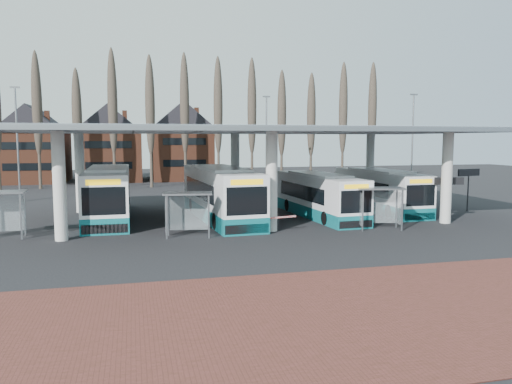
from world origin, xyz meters
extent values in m
plane|color=black|center=(0.00, 0.00, 0.00)|extent=(140.00, 140.00, 0.00)
cube|color=brown|center=(0.00, -12.00, 0.01)|extent=(70.00, 10.00, 0.03)
cylinder|color=silver|center=(-12.00, 2.50, 3.00)|extent=(0.70, 0.70, 6.00)
cylinder|color=silver|center=(-12.00, 13.50, 3.00)|extent=(0.70, 0.70, 6.00)
cylinder|color=silver|center=(0.00, 2.50, 3.00)|extent=(0.70, 0.70, 6.00)
cylinder|color=silver|center=(0.00, 13.50, 3.00)|extent=(0.70, 0.70, 6.00)
cylinder|color=silver|center=(12.00, 2.50, 3.00)|extent=(0.70, 0.70, 6.00)
cylinder|color=silver|center=(12.00, 13.50, 3.00)|extent=(0.70, 0.70, 6.00)
cube|color=gray|center=(0.00, 8.00, 6.25)|extent=(32.00, 16.00, 0.12)
cube|color=silver|center=(0.00, 8.00, 6.32)|extent=(31.50, 15.50, 0.04)
cone|color=#473D33|center=(-18.00, 33.00, 7.25)|extent=(0.36, 0.36, 14.50)
ellipsoid|color=#473D33|center=(-18.00, 33.00, 8.99)|extent=(1.10, 1.10, 11.02)
cone|color=#473D33|center=(-14.00, 33.00, 7.25)|extent=(0.36, 0.36, 14.50)
ellipsoid|color=#473D33|center=(-14.00, 33.00, 8.99)|extent=(1.10, 1.10, 11.02)
cone|color=#473D33|center=(-10.00, 33.00, 7.25)|extent=(0.36, 0.36, 14.50)
ellipsoid|color=#473D33|center=(-10.00, 33.00, 8.99)|extent=(1.10, 1.10, 11.02)
cone|color=#473D33|center=(-6.00, 33.00, 7.25)|extent=(0.36, 0.36, 14.50)
ellipsoid|color=#473D33|center=(-6.00, 33.00, 8.99)|extent=(1.10, 1.10, 11.02)
cone|color=#473D33|center=(-2.00, 33.00, 7.25)|extent=(0.36, 0.36, 14.50)
ellipsoid|color=#473D33|center=(-2.00, 33.00, 8.99)|extent=(1.10, 1.10, 11.02)
cone|color=#473D33|center=(2.00, 33.00, 7.25)|extent=(0.36, 0.36, 14.50)
ellipsoid|color=#473D33|center=(2.00, 33.00, 8.99)|extent=(1.10, 1.10, 11.02)
cone|color=#473D33|center=(6.00, 33.00, 7.25)|extent=(0.36, 0.36, 14.50)
ellipsoid|color=#473D33|center=(6.00, 33.00, 8.99)|extent=(1.10, 1.10, 11.02)
cone|color=#473D33|center=(10.00, 33.00, 7.25)|extent=(0.36, 0.36, 14.50)
ellipsoid|color=#473D33|center=(10.00, 33.00, 8.99)|extent=(1.10, 1.10, 11.02)
cone|color=#473D33|center=(14.00, 33.00, 7.25)|extent=(0.36, 0.36, 14.50)
ellipsoid|color=#473D33|center=(14.00, 33.00, 8.99)|extent=(1.10, 1.10, 11.02)
cone|color=#473D33|center=(18.00, 33.00, 7.25)|extent=(0.36, 0.36, 14.50)
ellipsoid|color=#473D33|center=(18.00, 33.00, 8.99)|extent=(1.10, 1.10, 11.02)
cone|color=#473D33|center=(22.00, 33.00, 7.25)|extent=(0.36, 0.36, 14.50)
ellipsoid|color=#473D33|center=(22.00, 33.00, 8.99)|extent=(1.10, 1.10, 11.02)
cube|color=brown|center=(-20.50, 44.00, 3.50)|extent=(8.00, 10.00, 7.00)
pyramid|color=black|center=(-20.50, 44.00, 10.50)|extent=(8.30, 10.30, 3.50)
cube|color=brown|center=(-11.00, 44.00, 3.50)|extent=(8.00, 10.00, 7.00)
pyramid|color=black|center=(-11.00, 44.00, 10.50)|extent=(8.30, 10.30, 3.50)
cube|color=brown|center=(-1.50, 44.00, 3.50)|extent=(8.00, 10.00, 7.00)
pyramid|color=black|center=(-1.50, 44.00, 10.50)|extent=(8.30, 10.30, 3.50)
cylinder|color=slate|center=(-18.00, 22.00, 5.00)|extent=(0.16, 0.16, 10.00)
cube|color=slate|center=(-18.00, 22.00, 10.10)|extent=(0.80, 0.15, 0.15)
cylinder|color=slate|center=(6.00, 26.00, 5.00)|extent=(0.16, 0.16, 10.00)
cube|color=slate|center=(6.00, 26.00, 10.10)|extent=(0.80, 0.15, 0.15)
cylinder|color=slate|center=(20.00, 20.00, 5.00)|extent=(0.16, 0.16, 10.00)
cube|color=slate|center=(20.00, 20.00, 10.10)|extent=(0.80, 0.15, 0.15)
cube|color=white|center=(-9.79, 9.90, 1.95)|extent=(2.81, 13.02, 3.04)
cube|color=#0E636A|center=(-9.79, 9.90, 0.49)|extent=(2.83, 13.04, 0.98)
cube|color=white|center=(-9.79, 9.90, 3.52)|extent=(2.51, 7.81, 0.20)
cube|color=black|center=(-9.79, 10.44, 2.06)|extent=(2.84, 9.38, 1.19)
cube|color=black|center=(-9.76, 3.41, 2.01)|extent=(2.43, 0.07, 1.63)
cube|color=black|center=(-9.81, 16.38, 2.06)|extent=(2.35, 0.07, 1.30)
cube|color=#E4AF0C|center=(-9.76, 3.41, 3.09)|extent=(1.94, 0.06, 0.33)
cube|color=black|center=(-9.76, 3.42, 0.38)|extent=(2.63, 0.10, 0.54)
cylinder|color=black|center=(-11.02, 5.77, 0.52)|extent=(0.31, 1.04, 1.04)
cylinder|color=black|center=(-8.52, 5.78, 0.52)|extent=(0.31, 1.04, 1.04)
cylinder|color=black|center=(-11.05, 13.69, 0.52)|extent=(0.31, 1.04, 1.04)
cylinder|color=black|center=(-8.55, 13.70, 0.52)|extent=(0.31, 1.04, 1.04)
cube|color=white|center=(-2.23, 7.90, 1.96)|extent=(3.67, 13.23, 3.05)
cube|color=#0E636A|center=(-2.23, 7.90, 0.49)|extent=(3.69, 13.25, 0.98)
cube|color=white|center=(-2.23, 7.90, 3.54)|extent=(3.03, 8.00, 0.20)
cube|color=black|center=(-2.26, 8.44, 2.07)|extent=(3.46, 9.58, 1.20)
cube|color=black|center=(-1.78, 1.40, 2.02)|extent=(2.44, 0.23, 1.63)
cube|color=black|center=(-2.68, 14.40, 2.07)|extent=(2.36, 0.23, 1.31)
cube|color=#E4AF0C|center=(-1.78, 1.40, 3.10)|extent=(1.94, 0.19, 0.33)
cube|color=black|center=(-1.78, 1.41, 0.38)|extent=(2.64, 0.27, 0.54)
cylinder|color=black|center=(-3.20, 3.69, 0.52)|extent=(0.38, 1.06, 1.05)
cylinder|color=black|center=(-0.69, 3.86, 0.52)|extent=(0.38, 1.06, 1.05)
cylinder|color=black|center=(-3.74, 11.62, 0.52)|extent=(0.38, 1.06, 1.05)
cylinder|color=black|center=(-1.23, 11.79, 0.52)|extent=(0.38, 1.06, 1.05)
cube|color=white|center=(4.84, 7.26, 1.68)|extent=(3.02, 11.35, 2.62)
cube|color=#0E636A|center=(4.84, 7.26, 0.42)|extent=(3.04, 11.37, 0.84)
cube|color=white|center=(4.84, 7.26, 3.04)|extent=(2.53, 6.85, 0.17)
cube|color=black|center=(4.81, 7.72, 1.78)|extent=(2.88, 8.21, 1.03)
cube|color=black|center=(5.16, 1.67, 1.73)|extent=(2.10, 0.18, 1.40)
cube|color=black|center=(4.52, 12.84, 1.78)|extent=(2.03, 0.17, 1.12)
cube|color=#E4AF0C|center=(5.16, 1.67, 2.67)|extent=(1.67, 0.14, 0.28)
cube|color=black|center=(5.16, 1.68, 0.33)|extent=(2.27, 0.20, 0.47)
cylinder|color=black|center=(3.96, 3.64, 0.45)|extent=(0.31, 0.91, 0.90)
cylinder|color=black|center=(6.12, 3.77, 0.45)|extent=(0.31, 0.91, 0.90)
cylinder|color=black|center=(3.57, 10.46, 0.45)|extent=(0.31, 0.91, 0.90)
cylinder|color=black|center=(5.73, 10.59, 0.45)|extent=(0.31, 0.91, 0.90)
cube|color=white|center=(10.66, 9.21, 1.73)|extent=(2.54, 11.52, 2.68)
cube|color=#0E636A|center=(10.66, 9.21, 0.43)|extent=(2.56, 11.54, 0.86)
cube|color=white|center=(10.66, 9.21, 3.11)|extent=(2.26, 6.92, 0.17)
cube|color=black|center=(10.66, 9.69, 1.82)|extent=(2.55, 8.30, 1.05)
cube|color=black|center=(10.71, 3.48, 1.77)|extent=(2.15, 0.08, 1.44)
cube|color=black|center=(10.61, 14.94, 1.82)|extent=(2.08, 0.07, 1.15)
cube|color=#E4AF0C|center=(10.71, 3.48, 2.73)|extent=(1.71, 0.06, 0.29)
cube|color=black|center=(10.71, 3.48, 0.34)|extent=(2.32, 0.10, 0.48)
cylinder|color=black|center=(9.58, 5.56, 0.46)|extent=(0.28, 0.92, 0.92)
cylinder|color=black|center=(11.80, 5.57, 0.46)|extent=(0.28, 0.92, 0.92)
cylinder|color=black|center=(9.53, 12.55, 0.46)|extent=(0.28, 0.92, 0.92)
cylinder|color=black|center=(11.74, 12.57, 0.46)|extent=(0.28, 0.92, 0.92)
cube|color=gray|center=(-14.18, 3.31, 1.28)|extent=(0.08, 0.08, 2.57)
cube|color=gray|center=(-14.22, 4.44, 1.28)|extent=(0.08, 0.08, 2.57)
cube|color=silver|center=(-15.46, 4.45, 1.34)|extent=(2.47, 0.12, 2.06)
cube|color=silver|center=(-14.15, 3.88, 1.34)|extent=(0.08, 1.13, 2.06)
cube|color=gray|center=(-6.35, 1.51, 1.22)|extent=(0.09, 0.09, 2.44)
cube|color=gray|center=(-4.03, 1.17, 1.22)|extent=(0.09, 0.09, 2.44)
cube|color=gray|center=(-6.20, 2.57, 1.22)|extent=(0.09, 0.09, 2.44)
cube|color=gray|center=(-3.88, 2.24, 1.22)|extent=(0.09, 0.09, 2.44)
cube|color=gray|center=(-5.12, 1.87, 2.49)|extent=(2.90, 1.74, 0.10)
cube|color=silver|center=(-5.03, 2.45, 1.27)|extent=(2.33, 0.37, 1.95)
cube|color=silver|center=(-6.32, 2.05, 1.27)|extent=(0.19, 1.07, 1.95)
cube|color=silver|center=(-3.91, 1.70, 1.27)|extent=(0.19, 1.07, 1.95)
cube|color=gray|center=(5.34, 1.11, 1.25)|extent=(0.10, 0.10, 2.50)
cube|color=gray|center=(7.68, 0.60, 1.25)|extent=(0.10, 0.10, 2.50)
cube|color=gray|center=(5.57, 2.18, 1.25)|extent=(0.10, 0.10, 2.50)
cube|color=gray|center=(7.91, 1.67, 1.25)|extent=(0.10, 0.10, 2.50)
cube|color=gray|center=(6.62, 1.39, 2.55)|extent=(3.03, 1.97, 0.10)
cube|color=silver|center=(6.75, 1.98, 1.30)|extent=(2.35, 0.55, 2.00)
cube|color=silver|center=(5.40, 1.66, 1.30)|extent=(0.27, 1.08, 2.00)
cube|color=silver|center=(7.84, 1.12, 1.30)|extent=(0.27, 1.08, 2.00)
cylinder|color=black|center=(12.66, 3.17, 1.46)|extent=(0.09, 0.09, 2.92)
cube|color=black|center=(12.66, 3.17, 2.73)|extent=(1.98, 0.53, 0.50)
cylinder|color=black|center=(17.00, 6.93, 1.60)|extent=(0.10, 0.10, 3.20)
cube|color=black|center=(17.00, 6.93, 3.00)|extent=(2.18, 0.55, 0.55)
cube|color=black|center=(0.45, 2.50, 0.51)|extent=(0.07, 0.07, 1.03)
cube|color=red|center=(0.45, 2.03, 0.89)|extent=(2.02, 0.54, 0.09)
camera|label=1|loc=(-8.10, -26.28, 5.53)|focal=35.00mm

